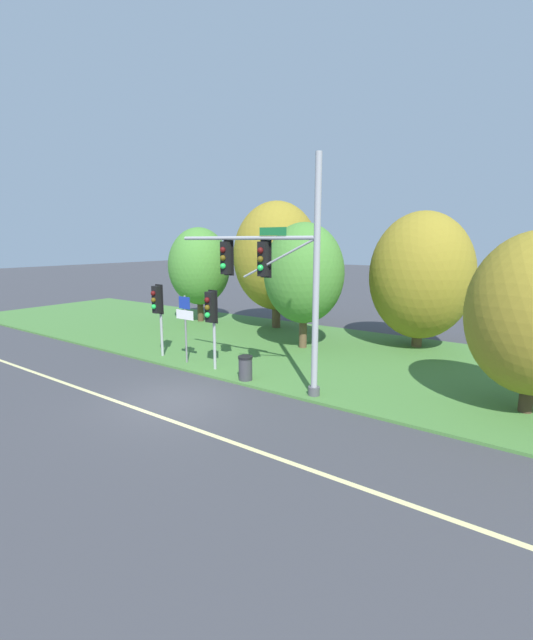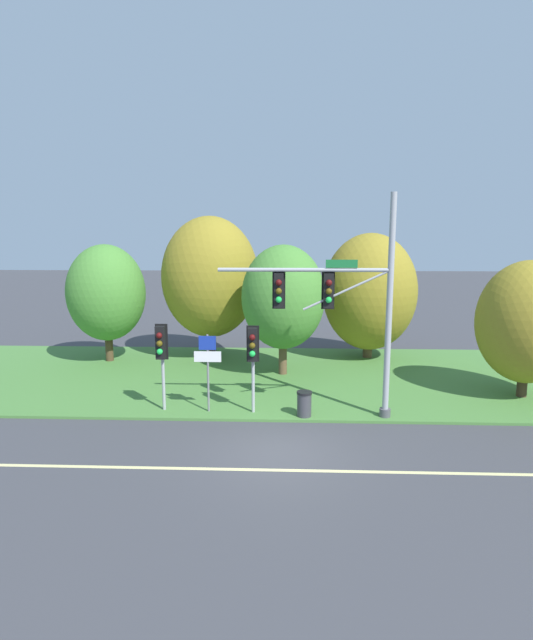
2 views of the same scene
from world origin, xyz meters
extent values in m
plane|color=#3D3D42|center=(0.00, 0.00, 0.00)|extent=(160.00, 160.00, 0.00)
cube|color=beige|center=(0.00, -1.20, 0.00)|extent=(36.00, 0.16, 0.01)
cube|color=#477A38|center=(0.00, 8.25, 0.05)|extent=(48.00, 11.50, 0.10)
cylinder|color=#9EA0A5|center=(3.84, 2.98, 4.08)|extent=(0.22, 0.22, 7.97)
cylinder|color=#4C4C51|center=(3.84, 2.98, 0.25)|extent=(0.40, 0.40, 0.30)
cylinder|color=#9EA0A5|center=(0.82, 2.98, 5.43)|extent=(6.03, 0.14, 0.14)
cylinder|color=#9EA0A5|center=(2.33, 2.98, 4.73)|extent=(3.05, 0.08, 1.47)
cube|color=black|center=(1.70, 2.98, 4.70)|extent=(0.34, 0.28, 1.22)
cube|color=black|center=(1.70, 3.14, 4.70)|extent=(0.46, 0.04, 1.34)
sphere|color=#4C0C0C|center=(1.70, 2.80, 5.00)|extent=(0.22, 0.22, 0.22)
sphere|color=#51420C|center=(1.70, 2.80, 4.70)|extent=(0.22, 0.22, 0.22)
sphere|color=green|center=(1.70, 2.80, 4.40)|extent=(0.22, 0.22, 0.22)
cube|color=black|center=(-0.05, 2.98, 4.70)|extent=(0.34, 0.28, 1.22)
cube|color=black|center=(-0.05, 3.14, 4.70)|extent=(0.46, 0.04, 1.34)
sphere|color=#4C0C0C|center=(-0.05, 2.80, 5.00)|extent=(0.22, 0.22, 0.22)
sphere|color=#51420C|center=(-0.05, 2.80, 4.70)|extent=(0.22, 0.22, 0.22)
sphere|color=green|center=(-0.05, 2.80, 4.40)|extent=(0.22, 0.22, 0.22)
cube|color=#196B33|center=(2.13, 2.93, 5.65)|extent=(1.10, 0.04, 0.28)
cylinder|color=#9EA0A5|center=(-0.99, 3.25, 1.69)|extent=(0.12, 0.12, 3.18)
cube|color=black|center=(-0.99, 3.05, 2.72)|extent=(0.34, 0.28, 1.22)
cube|color=black|center=(-0.99, 3.21, 2.72)|extent=(0.46, 0.04, 1.34)
sphere|color=#4C0C0C|center=(-0.99, 2.87, 3.02)|extent=(0.22, 0.22, 0.22)
sphere|color=#51420C|center=(-0.99, 2.87, 2.72)|extent=(0.22, 0.22, 0.22)
sphere|color=green|center=(-0.99, 2.87, 2.42)|extent=(0.22, 0.22, 0.22)
cylinder|color=#9EA0A5|center=(-4.37, 3.39, 1.70)|extent=(0.12, 0.12, 3.20)
cube|color=black|center=(-4.37, 3.19, 2.74)|extent=(0.34, 0.28, 1.22)
cube|color=black|center=(-4.37, 3.35, 2.74)|extent=(0.46, 0.04, 1.34)
sphere|color=#4C0C0C|center=(-4.37, 3.01, 3.04)|extent=(0.22, 0.22, 0.22)
sphere|color=#51420C|center=(-4.37, 3.01, 2.74)|extent=(0.22, 0.22, 0.22)
sphere|color=green|center=(-4.37, 3.01, 2.44)|extent=(0.22, 0.22, 0.22)
cylinder|color=slate|center=(-2.66, 3.27, 1.57)|extent=(0.08, 0.08, 2.94)
cube|color=#193399|center=(-2.66, 3.24, 2.73)|extent=(0.63, 0.03, 0.52)
cube|color=white|center=(-2.66, 3.24, 2.21)|extent=(1.00, 0.03, 0.40)
cylinder|color=#4C3823|center=(-9.05, 10.70, 1.35)|extent=(0.40, 0.40, 2.50)
ellipsoid|color=#478433|center=(-9.05, 10.70, 3.70)|extent=(3.97, 3.97, 4.97)
cylinder|color=brown|center=(-3.84, 11.90, 1.55)|extent=(0.51, 0.51, 2.91)
ellipsoid|color=olive|center=(-3.84, 11.90, 4.42)|extent=(5.14, 5.14, 6.42)
cylinder|color=brown|center=(0.08, 8.53, 1.40)|extent=(0.39, 0.39, 2.61)
ellipsoid|color=#478433|center=(0.08, 8.53, 3.78)|extent=(3.89, 3.89, 4.86)
cylinder|color=brown|center=(4.64, 12.01, 1.20)|extent=(0.50, 0.50, 2.19)
ellipsoid|color=olive|center=(4.64, 12.01, 3.65)|extent=(4.95, 4.95, 6.19)
cylinder|color=#423021|center=(9.89, 5.54, 1.10)|extent=(0.40, 0.40, 2.00)
ellipsoid|color=olive|center=(9.89, 5.54, 3.19)|extent=(3.96, 3.96, 4.95)
cylinder|color=#38383D|center=(0.90, 2.90, 0.53)|extent=(0.52, 0.52, 0.85)
cylinder|color=black|center=(0.90, 2.90, 0.99)|extent=(0.56, 0.56, 0.08)
camera|label=1|loc=(10.66, -9.35, 5.34)|focal=24.00mm
camera|label=2|loc=(0.21, -14.50, 6.62)|focal=28.00mm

